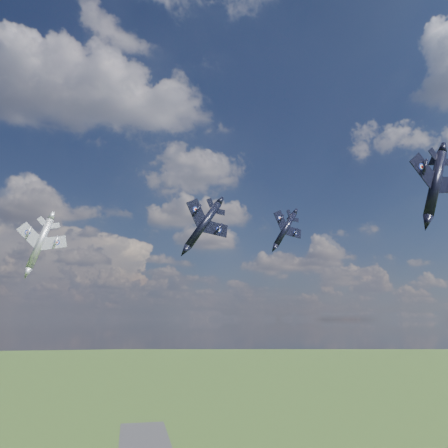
{
  "coord_description": "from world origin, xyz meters",
  "views": [
    {
      "loc": [
        -11.35,
        -63.32,
        66.43
      ],
      "look_at": [
        4.48,
        11.27,
        83.17
      ],
      "focal_mm": 35.0,
      "sensor_mm": 36.0,
      "label": 1
    }
  ],
  "objects": [
    {
      "name": "jet_left_silver",
      "position": [
        -29.73,
        29.28,
        81.48
      ],
      "size": [
        12.79,
        15.98,
        5.97
      ],
      "primitive_type": null,
      "rotation": [
        0.0,
        0.3,
        0.13
      ],
      "color": "#AAACB5"
    },
    {
      "name": "jet_right_navy",
      "position": [
        26.39,
        -16.47,
        83.52
      ],
      "size": [
        11.41,
        14.29,
        5.91
      ],
      "primitive_type": null,
      "rotation": [
        0.0,
        0.37,
        0.13
      ],
      "color": "black"
    },
    {
      "name": "jet_lead_navy",
      "position": [
        -0.01,
        6.7,
        81.86
      ],
      "size": [
        12.41,
        15.1,
        7.61
      ],
      "primitive_type": null,
      "rotation": [
        0.0,
        0.61,
        0.27
      ],
      "color": "black"
    },
    {
      "name": "jet_high_navy",
      "position": [
        21.25,
        25.57,
        85.83
      ],
      "size": [
        12.39,
        14.79,
        7.33
      ],
      "primitive_type": null,
      "rotation": [
        0.0,
        0.61,
        0.31
      ],
      "color": "black"
    }
  ]
}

